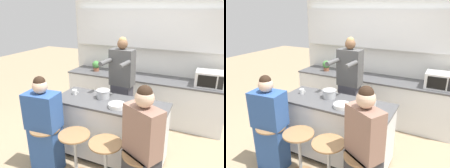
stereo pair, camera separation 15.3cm
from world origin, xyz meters
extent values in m
plane|color=tan|center=(0.00, 0.00, 0.00)|extent=(16.00, 16.00, 0.00)
cube|color=silver|center=(0.00, 1.86, 1.35)|extent=(3.45, 0.06, 2.70)
cube|color=silver|center=(0.00, 1.75, 1.83)|extent=(3.18, 0.16, 0.75)
cube|color=silver|center=(0.00, 1.51, 0.43)|extent=(3.18, 0.61, 0.86)
cube|color=#4C4C4F|center=(0.00, 1.51, 0.88)|extent=(3.21, 0.64, 0.03)
cube|color=black|center=(0.00, 0.00, 0.03)|extent=(1.56, 0.53, 0.06)
cube|color=silver|center=(0.00, 0.00, 0.48)|extent=(1.64, 0.61, 0.85)
cube|color=#4C4C4F|center=(0.00, 0.00, 0.92)|extent=(1.68, 0.65, 0.03)
cylinder|color=#997047|center=(-0.67, -0.64, 0.01)|extent=(0.38, 0.38, 0.01)
cylinder|color=#B7BABC|center=(-0.67, -0.64, 0.34)|extent=(0.04, 0.04, 0.65)
cylinder|color=#997047|center=(-0.67, -0.64, 0.67)|extent=(0.41, 0.41, 0.02)
cylinder|color=#B7BABC|center=(-0.22, -0.61, 0.34)|extent=(0.04, 0.04, 0.65)
cylinder|color=#997047|center=(-0.22, -0.61, 0.67)|extent=(0.41, 0.41, 0.02)
cylinder|color=#B7BABC|center=(0.22, -0.61, 0.34)|extent=(0.04, 0.04, 0.65)
cylinder|color=#997047|center=(0.22, -0.61, 0.67)|extent=(0.41, 0.41, 0.02)
cylinder|color=#997047|center=(0.67, -0.64, 0.67)|extent=(0.41, 0.41, 0.02)
cube|color=#383842|center=(-0.07, 0.62, 0.50)|extent=(0.34, 0.23, 0.99)
cube|color=#4C4C4C|center=(-0.07, 0.62, 1.29)|extent=(0.40, 0.24, 0.60)
cylinder|color=#4C4C4C|center=(-0.24, 0.35, 1.43)|extent=(0.08, 0.33, 0.07)
cylinder|color=#4C4C4C|center=(0.08, 0.34, 1.43)|extent=(0.08, 0.33, 0.07)
sphere|color=brown|center=(-0.07, 0.62, 1.68)|extent=(0.18, 0.18, 0.17)
sphere|color=#A37F51|center=(-0.07, 0.62, 1.73)|extent=(0.14, 0.14, 0.13)
cube|color=#2D5193|center=(-0.69, -0.63, 0.34)|extent=(0.43, 0.30, 0.68)
cube|color=#2D5193|center=(-0.69, -0.63, 0.93)|extent=(0.47, 0.33, 0.50)
sphere|color=#DBB293|center=(-0.69, -0.63, 1.28)|extent=(0.21, 0.21, 0.19)
sphere|color=black|center=(-0.69, -0.63, 1.33)|extent=(0.17, 0.17, 0.16)
cube|color=#896656|center=(0.68, -0.63, 0.97)|extent=(0.48, 0.40, 0.57)
sphere|color=#DBB293|center=(0.68, -0.63, 1.36)|extent=(0.28, 0.28, 0.20)
sphere|color=black|center=(0.68, -0.63, 1.41)|extent=(0.22, 0.22, 0.16)
cylinder|color=#B7BABC|center=(-0.15, 0.08, 1.00)|extent=(0.19, 0.19, 0.12)
cylinder|color=#B7BABC|center=(-0.15, 0.08, 1.06)|extent=(0.20, 0.20, 0.01)
cylinder|color=#B7BABC|center=(-0.27, 0.08, 1.04)|extent=(0.05, 0.01, 0.01)
cylinder|color=#B7BABC|center=(-0.03, 0.08, 1.04)|extent=(0.05, 0.01, 0.01)
cylinder|color=white|center=(0.16, -0.14, 0.97)|extent=(0.23, 0.23, 0.06)
cylinder|color=silver|center=(0.47, 0.10, 0.98)|extent=(0.19, 0.19, 0.08)
cylinder|color=#4C7099|center=(0.36, -0.08, 0.98)|extent=(0.07, 0.07, 0.08)
torus|color=#4C7099|center=(0.41, -0.08, 0.98)|extent=(0.04, 0.01, 0.04)
cylinder|color=white|center=(-0.63, 0.03, 0.98)|extent=(0.07, 0.07, 0.08)
torus|color=white|center=(-0.58, 0.03, 0.98)|extent=(0.04, 0.01, 0.04)
cube|color=white|center=(1.27, 1.47, 1.03)|extent=(0.48, 0.38, 0.28)
cube|color=black|center=(1.23, 1.28, 1.03)|extent=(0.30, 0.01, 0.21)
cylinder|color=#93563D|center=(-1.06, 1.51, 0.93)|extent=(0.12, 0.12, 0.08)
sphere|color=#478942|center=(-1.06, 1.51, 1.04)|extent=(0.17, 0.17, 0.17)
camera|label=1|loc=(1.24, -2.61, 2.21)|focal=35.00mm
camera|label=2|loc=(1.38, -2.55, 2.21)|focal=35.00mm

